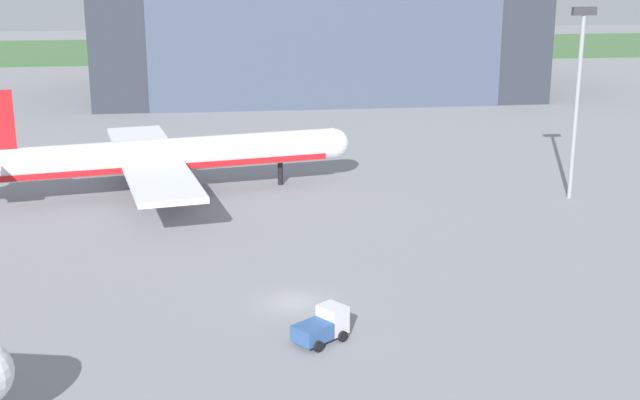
{
  "coord_description": "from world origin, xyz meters",
  "views": [
    {
      "loc": [
        -5.41,
        -59.39,
        25.1
      ],
      "look_at": [
        3.19,
        10.86,
        4.58
      ],
      "focal_mm": 49.49,
      "sensor_mm": 36.0,
      "label": 1
    }
  ],
  "objects_px": {
    "airliner_far_left": "(156,157)",
    "apron_light_mast": "(578,89)",
    "stair_truck": "(323,326)",
    "maintenance_hangar": "(313,28)"
  },
  "relations": [
    {
      "from": "airliner_far_left",
      "to": "apron_light_mast",
      "type": "bearing_deg",
      "value": -8.71
    },
    {
      "from": "stair_truck",
      "to": "apron_light_mast",
      "type": "height_order",
      "value": "apron_light_mast"
    },
    {
      "from": "maintenance_hangar",
      "to": "stair_truck",
      "type": "height_order",
      "value": "maintenance_hangar"
    },
    {
      "from": "maintenance_hangar",
      "to": "apron_light_mast",
      "type": "height_order",
      "value": "maintenance_hangar"
    },
    {
      "from": "apron_light_mast",
      "to": "stair_truck",
      "type": "bearing_deg",
      "value": -133.75
    },
    {
      "from": "maintenance_hangar",
      "to": "stair_truck",
      "type": "relative_size",
      "value": 18.13
    },
    {
      "from": "airliner_far_left",
      "to": "apron_light_mast",
      "type": "height_order",
      "value": "apron_light_mast"
    },
    {
      "from": "stair_truck",
      "to": "airliner_far_left",
      "type": "bearing_deg",
      "value": 108.77
    },
    {
      "from": "airliner_far_left",
      "to": "stair_truck",
      "type": "xyz_separation_m",
      "value": [
        12.68,
        -37.31,
        -2.97
      ]
    },
    {
      "from": "maintenance_hangar",
      "to": "apron_light_mast",
      "type": "bearing_deg",
      "value": -76.04
    }
  ]
}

